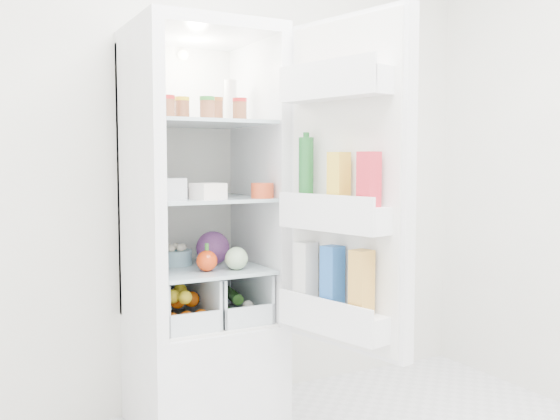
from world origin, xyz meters
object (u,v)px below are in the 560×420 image
refrigerator (199,282)px  red_cabbage (213,248)px  mushroom_bowl (176,258)px  fridge_door (344,193)px

refrigerator → red_cabbage: 0.17m
mushroom_bowl → fridge_door: (0.46, -0.66, 0.31)m
refrigerator → red_cabbage: refrigerator is taller
refrigerator → mushroom_bowl: (-0.10, 0.03, 0.12)m
refrigerator → mushroom_bowl: size_ratio=12.46×
mushroom_bowl → refrigerator: bearing=-19.0°
refrigerator → fridge_door: (0.37, -0.63, 0.43)m
red_cabbage → fridge_door: 0.73m
refrigerator → fridge_door: size_ratio=1.38×
mushroom_bowl → red_cabbage: bearing=-22.8°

